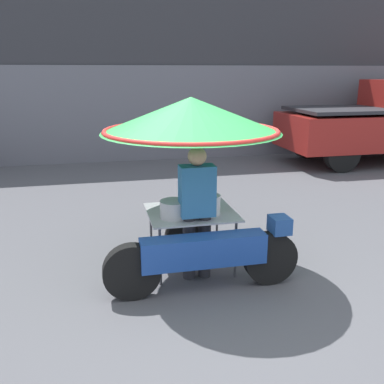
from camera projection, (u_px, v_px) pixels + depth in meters
ground_plane at (214, 302)px, 4.37m from camera, size 36.00×36.00×0.00m
shopfront_building at (133, 79)px, 11.62m from camera, size 28.00×2.06×4.14m
vendor_motorcycle_cart at (192, 136)px, 4.68m from camera, size 2.11×2.00×2.00m
vendor_person at (197, 207)px, 4.67m from camera, size 0.38×0.22×1.50m
pickup_truck at (382, 123)px, 10.80m from camera, size 4.81×1.96×2.05m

